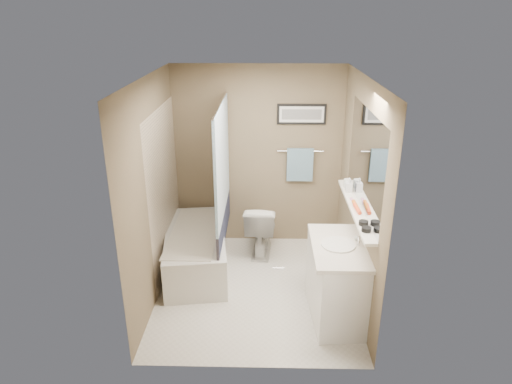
{
  "coord_description": "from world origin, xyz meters",
  "views": [
    {
      "loc": [
        0.11,
        -4.48,
        3.01
      ],
      "look_at": [
        0.0,
        0.15,
        1.15
      ],
      "focal_mm": 32.0,
      "sensor_mm": 36.0,
      "label": 1
    }
  ],
  "objects_px": {
    "toilet": "(261,228)",
    "glass_jar": "(347,183)",
    "vanity": "(337,283)",
    "candle_bowl_near": "(366,229)",
    "bathtub": "(196,251)",
    "candle_bowl_far": "(363,223)",
    "soap_bottle": "(349,185)",
    "hair_brush_front": "(357,209)",
    "hair_brush_back": "(356,205)"
  },
  "relations": [
    {
      "from": "toilet",
      "to": "vanity",
      "type": "bearing_deg",
      "value": 125.11
    },
    {
      "from": "hair_brush_front",
      "to": "candle_bowl_far",
      "type": "bearing_deg",
      "value": -90.0
    },
    {
      "from": "soap_bottle",
      "to": "vanity",
      "type": "bearing_deg",
      "value": -103.84
    },
    {
      "from": "hair_brush_front",
      "to": "hair_brush_back",
      "type": "xyz_separation_m",
      "value": [
        0.0,
        0.08,
        0.0
      ]
    },
    {
      "from": "toilet",
      "to": "soap_bottle",
      "type": "height_order",
      "value": "soap_bottle"
    },
    {
      "from": "candle_bowl_near",
      "to": "bathtub",
      "type": "bearing_deg",
      "value": 147.51
    },
    {
      "from": "bathtub",
      "to": "vanity",
      "type": "bearing_deg",
      "value": -37.45
    },
    {
      "from": "glass_jar",
      "to": "soap_bottle",
      "type": "bearing_deg",
      "value": -90.0
    },
    {
      "from": "toilet",
      "to": "candle_bowl_far",
      "type": "relative_size",
      "value": 7.79
    },
    {
      "from": "hair_brush_back",
      "to": "toilet",
      "type": "bearing_deg",
      "value": 133.51
    },
    {
      "from": "candle_bowl_near",
      "to": "hair_brush_front",
      "type": "distance_m",
      "value": 0.46
    },
    {
      "from": "hair_brush_front",
      "to": "soap_bottle",
      "type": "distance_m",
      "value": 0.52
    },
    {
      "from": "toilet",
      "to": "candle_bowl_near",
      "type": "bearing_deg",
      "value": 126.34
    },
    {
      "from": "vanity",
      "to": "candle_bowl_near",
      "type": "bearing_deg",
      "value": -55.68
    },
    {
      "from": "vanity",
      "to": "hair_brush_back",
      "type": "bearing_deg",
      "value": 55.31
    },
    {
      "from": "toilet",
      "to": "glass_jar",
      "type": "bearing_deg",
      "value": 158.52
    },
    {
      "from": "soap_bottle",
      "to": "toilet",
      "type": "bearing_deg",
      "value": 148.65
    },
    {
      "from": "hair_brush_back",
      "to": "candle_bowl_near",
      "type": "bearing_deg",
      "value": -90.0
    },
    {
      "from": "candle_bowl_near",
      "to": "candle_bowl_far",
      "type": "xyz_separation_m",
      "value": [
        0.0,
        0.13,
        0.0
      ]
    },
    {
      "from": "toilet",
      "to": "soap_bottle",
      "type": "bearing_deg",
      "value": 153.1
    },
    {
      "from": "bathtub",
      "to": "candle_bowl_near",
      "type": "xyz_separation_m",
      "value": [
        1.79,
        -1.14,
        0.89
      ]
    },
    {
      "from": "vanity",
      "to": "candle_bowl_far",
      "type": "xyz_separation_m",
      "value": [
        0.19,
        -0.1,
        0.73
      ]
    },
    {
      "from": "bathtub",
      "to": "soap_bottle",
      "type": "relative_size",
      "value": 9.42
    },
    {
      "from": "toilet",
      "to": "hair_brush_back",
      "type": "xyz_separation_m",
      "value": [
        0.99,
        -1.04,
        0.79
      ]
    },
    {
      "from": "hair_brush_back",
      "to": "soap_bottle",
      "type": "relative_size",
      "value": 1.38
    },
    {
      "from": "bathtub",
      "to": "candle_bowl_far",
      "type": "distance_m",
      "value": 2.23
    },
    {
      "from": "bathtub",
      "to": "candle_bowl_near",
      "type": "height_order",
      "value": "candle_bowl_near"
    },
    {
      "from": "toilet",
      "to": "hair_brush_back",
      "type": "distance_m",
      "value": 1.63
    },
    {
      "from": "bathtub",
      "to": "hair_brush_back",
      "type": "distance_m",
      "value": 2.08
    },
    {
      "from": "toilet",
      "to": "hair_brush_front",
      "type": "distance_m",
      "value": 1.69
    },
    {
      "from": "candle_bowl_near",
      "to": "candle_bowl_far",
      "type": "bearing_deg",
      "value": 90.0
    },
    {
      "from": "hair_brush_front",
      "to": "glass_jar",
      "type": "bearing_deg",
      "value": 90.0
    },
    {
      "from": "hair_brush_back",
      "to": "vanity",
      "type": "bearing_deg",
      "value": -120.6
    },
    {
      "from": "glass_jar",
      "to": "soap_bottle",
      "type": "distance_m",
      "value": 0.12
    },
    {
      "from": "candle_bowl_near",
      "to": "candle_bowl_far",
      "type": "distance_m",
      "value": 0.13
    },
    {
      "from": "bathtub",
      "to": "hair_brush_back",
      "type": "relative_size",
      "value": 6.82
    },
    {
      "from": "candle_bowl_far",
      "to": "hair_brush_back",
      "type": "xyz_separation_m",
      "value": [
        0.0,
        0.41,
        0.0
      ]
    },
    {
      "from": "toilet",
      "to": "candle_bowl_near",
      "type": "distance_m",
      "value": 2.03
    },
    {
      "from": "glass_jar",
      "to": "soap_bottle",
      "type": "relative_size",
      "value": 0.63
    },
    {
      "from": "toilet",
      "to": "vanity",
      "type": "distance_m",
      "value": 1.57
    },
    {
      "from": "toilet",
      "to": "candle_bowl_far",
      "type": "height_order",
      "value": "candle_bowl_far"
    },
    {
      "from": "bathtub",
      "to": "glass_jar",
      "type": "xyz_separation_m",
      "value": [
        1.79,
        -0.03,
        0.92
      ]
    },
    {
      "from": "candle_bowl_far",
      "to": "hair_brush_front",
      "type": "xyz_separation_m",
      "value": [
        0.0,
        0.33,
        0.0
      ]
    },
    {
      "from": "toilet",
      "to": "hair_brush_front",
      "type": "xyz_separation_m",
      "value": [
        0.99,
        -1.12,
        0.79
      ]
    },
    {
      "from": "bathtub",
      "to": "candle_bowl_near",
      "type": "distance_m",
      "value": 2.29
    },
    {
      "from": "vanity",
      "to": "toilet",
      "type": "bearing_deg",
      "value": 116.57
    },
    {
      "from": "glass_jar",
      "to": "candle_bowl_near",
      "type": "bearing_deg",
      "value": -90.0
    },
    {
      "from": "glass_jar",
      "to": "candle_bowl_far",
      "type": "bearing_deg",
      "value": -90.0
    },
    {
      "from": "candle_bowl_far",
      "to": "soap_bottle",
      "type": "bearing_deg",
      "value": 90.0
    },
    {
      "from": "bathtub",
      "to": "hair_brush_front",
      "type": "xyz_separation_m",
      "value": [
        1.79,
        -0.67,
        0.89
      ]
    }
  ]
}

